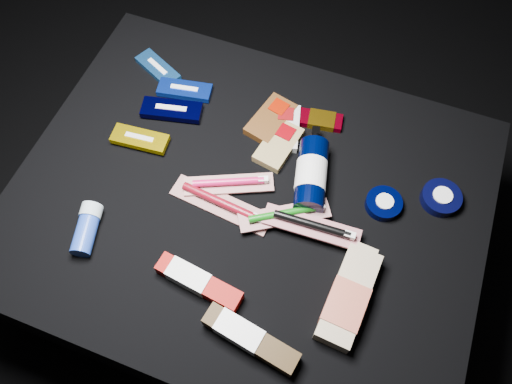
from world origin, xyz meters
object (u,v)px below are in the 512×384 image
(bodywash_bottle, at_px, (348,298))
(deodorant_stick, at_px, (87,228))
(toothpaste_carton_red, at_px, (195,281))
(lotion_bottle, at_px, (311,175))

(bodywash_bottle, relative_size, deodorant_stick, 1.83)
(bodywash_bottle, bearing_deg, toothpaste_carton_red, -162.38)
(deodorant_stick, bearing_deg, bodywash_bottle, -9.73)
(lotion_bottle, relative_size, deodorant_stick, 1.84)
(bodywash_bottle, height_order, toothpaste_carton_red, bodywash_bottle)
(lotion_bottle, xyz_separation_m, toothpaste_carton_red, (-0.14, -0.29, -0.02))
(lotion_bottle, height_order, deodorant_stick, lotion_bottle)
(bodywash_bottle, distance_m, toothpaste_carton_red, 0.29)
(lotion_bottle, height_order, toothpaste_carton_red, lotion_bottle)
(deodorant_stick, bearing_deg, lotion_bottle, 20.18)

